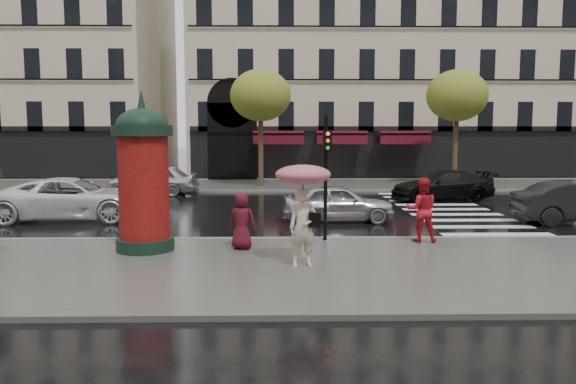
{
  "coord_description": "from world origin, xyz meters",
  "views": [
    {
      "loc": [
        -1.06,
        -13.61,
        3.43
      ],
      "look_at": [
        -0.78,
        1.5,
        1.68
      ],
      "focal_mm": 35.0,
      "sensor_mm": 36.0,
      "label": 1
    }
  ],
  "objects_px": {
    "car_silver": "(338,203)",
    "woman_umbrella": "(303,197)",
    "morris_column": "(143,174)",
    "car_white": "(73,199)",
    "man_burgundy": "(242,221)",
    "traffic_light": "(326,165)",
    "woman_red": "(422,210)",
    "car_black": "(442,186)",
    "car_far_silver": "(153,180)"
  },
  "relations": [
    {
      "from": "car_black",
      "to": "woman_red",
      "type": "bearing_deg",
      "value": -26.74
    },
    {
      "from": "car_silver",
      "to": "man_burgundy",
      "type": "bearing_deg",
      "value": 146.44
    },
    {
      "from": "traffic_light",
      "to": "car_white",
      "type": "relative_size",
      "value": 0.65
    },
    {
      "from": "car_silver",
      "to": "car_black",
      "type": "height_order",
      "value": "car_black"
    },
    {
      "from": "woman_red",
      "to": "morris_column",
      "type": "height_order",
      "value": "morris_column"
    },
    {
      "from": "man_burgundy",
      "to": "car_black",
      "type": "xyz_separation_m",
      "value": [
        8.74,
        11.06,
        -0.2
      ]
    },
    {
      "from": "man_burgundy",
      "to": "woman_red",
      "type": "bearing_deg",
      "value": -154.97
    },
    {
      "from": "car_white",
      "to": "car_far_silver",
      "type": "distance_m",
      "value": 7.89
    },
    {
      "from": "car_silver",
      "to": "car_white",
      "type": "bearing_deg",
      "value": 84.79
    },
    {
      "from": "car_far_silver",
      "to": "traffic_light",
      "type": "bearing_deg",
      "value": 34.89
    },
    {
      "from": "car_silver",
      "to": "woman_umbrella",
      "type": "bearing_deg",
      "value": 165.58
    },
    {
      "from": "car_white",
      "to": "car_far_silver",
      "type": "bearing_deg",
      "value": -13.66
    },
    {
      "from": "woman_umbrella",
      "to": "traffic_light",
      "type": "height_order",
      "value": "traffic_light"
    },
    {
      "from": "traffic_light",
      "to": "car_far_silver",
      "type": "distance_m",
      "value": 14.73
    },
    {
      "from": "woman_umbrella",
      "to": "car_black",
      "type": "relative_size",
      "value": 0.52
    },
    {
      "from": "woman_umbrella",
      "to": "morris_column",
      "type": "distance_m",
      "value": 4.62
    },
    {
      "from": "traffic_light",
      "to": "car_silver",
      "type": "xyz_separation_m",
      "value": [
        0.8,
        4.0,
        -1.64
      ]
    },
    {
      "from": "car_black",
      "to": "car_far_silver",
      "type": "xyz_separation_m",
      "value": [
        -14.14,
        2.45,
        0.07
      ]
    },
    {
      "from": "woman_red",
      "to": "morris_column",
      "type": "distance_m",
      "value": 7.92
    },
    {
      "from": "car_silver",
      "to": "car_far_silver",
      "type": "xyz_separation_m",
      "value": [
        -8.59,
        8.41,
        0.08
      ]
    },
    {
      "from": "morris_column",
      "to": "car_far_silver",
      "type": "xyz_separation_m",
      "value": [
        -2.79,
        13.58,
        -1.41
      ]
    },
    {
      "from": "traffic_light",
      "to": "car_silver",
      "type": "bearing_deg",
      "value": 78.72
    },
    {
      "from": "traffic_light",
      "to": "car_white",
      "type": "distance_m",
      "value": 10.26
    },
    {
      "from": "morris_column",
      "to": "man_burgundy",
      "type": "bearing_deg",
      "value": 1.46
    },
    {
      "from": "woman_umbrella",
      "to": "car_far_silver",
      "type": "distance_m",
      "value": 17.0
    },
    {
      "from": "traffic_light",
      "to": "car_black",
      "type": "xyz_separation_m",
      "value": [
        6.35,
        9.96,
        -1.64
      ]
    },
    {
      "from": "woman_red",
      "to": "car_white",
      "type": "xyz_separation_m",
      "value": [
        -11.81,
        4.81,
        -0.27
      ]
    },
    {
      "from": "car_white",
      "to": "car_black",
      "type": "height_order",
      "value": "car_white"
    },
    {
      "from": "man_burgundy",
      "to": "car_silver",
      "type": "xyz_separation_m",
      "value": [
        3.18,
        5.11,
        -0.2
      ]
    },
    {
      "from": "traffic_light",
      "to": "car_white",
      "type": "xyz_separation_m",
      "value": [
        -9.04,
        4.62,
        -1.55
      ]
    },
    {
      "from": "woman_red",
      "to": "car_black",
      "type": "bearing_deg",
      "value": -102.07
    },
    {
      "from": "woman_umbrella",
      "to": "car_silver",
      "type": "relative_size",
      "value": 0.62
    },
    {
      "from": "woman_umbrella",
      "to": "man_burgundy",
      "type": "distance_m",
      "value": 2.67
    },
    {
      "from": "morris_column",
      "to": "traffic_light",
      "type": "distance_m",
      "value": 5.14
    },
    {
      "from": "morris_column",
      "to": "car_silver",
      "type": "relative_size",
      "value": 1.06
    },
    {
      "from": "morris_column",
      "to": "traffic_light",
      "type": "bearing_deg",
      "value": 13.17
    },
    {
      "from": "woman_umbrella",
      "to": "traffic_light",
      "type": "relative_size",
      "value": 0.69
    },
    {
      "from": "morris_column",
      "to": "car_white",
      "type": "xyz_separation_m",
      "value": [
        -4.03,
        5.79,
        -1.39
      ]
    },
    {
      "from": "morris_column",
      "to": "car_white",
      "type": "height_order",
      "value": "morris_column"
    },
    {
      "from": "car_silver",
      "to": "car_black",
      "type": "bearing_deg",
      "value": -44.64
    },
    {
      "from": "man_burgundy",
      "to": "morris_column",
      "type": "bearing_deg",
      "value": 16.44
    },
    {
      "from": "traffic_light",
      "to": "car_black",
      "type": "bearing_deg",
      "value": 57.46
    },
    {
      "from": "woman_red",
      "to": "traffic_light",
      "type": "height_order",
      "value": "traffic_light"
    },
    {
      "from": "traffic_light",
      "to": "car_white",
      "type": "bearing_deg",
      "value": 152.94
    },
    {
      "from": "traffic_light",
      "to": "car_silver",
      "type": "relative_size",
      "value": 0.9
    },
    {
      "from": "man_burgundy",
      "to": "morris_column",
      "type": "distance_m",
      "value": 2.92
    },
    {
      "from": "woman_umbrella",
      "to": "car_silver",
      "type": "xyz_separation_m",
      "value": [
        1.6,
        7.07,
        -1.09
      ]
    },
    {
      "from": "car_white",
      "to": "morris_column",
      "type": "bearing_deg",
      "value": -149.71
    },
    {
      "from": "woman_red",
      "to": "car_silver",
      "type": "relative_size",
      "value": 0.46
    },
    {
      "from": "man_burgundy",
      "to": "car_far_silver",
      "type": "relative_size",
      "value": 0.34
    }
  ]
}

